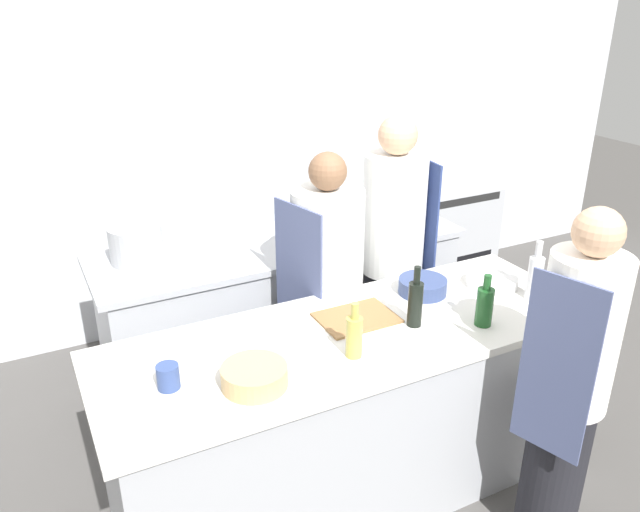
{
  "coord_description": "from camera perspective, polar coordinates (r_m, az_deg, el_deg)",
  "views": [
    {
      "loc": [
        -1.3,
        -2.18,
        2.4
      ],
      "look_at": [
        0.0,
        0.35,
        1.17
      ],
      "focal_mm": 35.0,
      "sensor_mm": 36.0,
      "label": 1
    }
  ],
  "objects": [
    {
      "name": "ground_plane",
      "position": [
        3.49,
        2.79,
        -20.06
      ],
      "size": [
        16.0,
        16.0,
        0.0
      ],
      "primitive_type": "plane",
      "color": "#4C4947"
    },
    {
      "name": "wall_back",
      "position": [
        4.61,
        -10.32,
        10.51
      ],
      "size": [
        8.0,
        0.06,
        2.8
      ],
      "color": "silver",
      "rests_on": "ground_plane"
    },
    {
      "name": "prep_counter",
      "position": [
        3.19,
        2.96,
        -14.03
      ],
      "size": [
        2.41,
        0.84,
        0.92
      ],
      "color": "#A8AAAF",
      "rests_on": "ground_plane"
    },
    {
      "name": "pass_counter",
      "position": [
        4.14,
        -3.41,
        -4.58
      ],
      "size": [
        2.36,
        0.74,
        0.92
      ],
      "color": "#A8AAAF",
      "rests_on": "ground_plane"
    },
    {
      "name": "oven_range",
      "position": [
        5.35,
        10.45,
        1.73
      ],
      "size": [
        0.8,
        0.7,
        0.92
      ],
      "color": "#A8AAAF",
      "rests_on": "ground_plane"
    },
    {
      "name": "chef_at_prep_near",
      "position": [
        2.92,
        21.76,
        -11.15
      ],
      "size": [
        0.37,
        0.36,
        1.64
      ],
      "rotation": [
        0.0,
        0.0,
        1.87
      ],
      "color": "black",
      "rests_on": "ground_plane"
    },
    {
      "name": "chef_at_stove",
      "position": [
        3.82,
        6.62,
        -0.25
      ],
      "size": [
        0.4,
        0.38,
        1.75
      ],
      "rotation": [
        0.0,
        0.0,
        -1.66
      ],
      "color": "black",
      "rests_on": "ground_plane"
    },
    {
      "name": "chef_at_pass_far",
      "position": [
        3.52,
        0.61,
        -3.6
      ],
      "size": [
        0.45,
        0.43,
        1.62
      ],
      "rotation": [
        0.0,
        0.0,
        1.81
      ],
      "color": "black",
      "rests_on": "ground_plane"
    },
    {
      "name": "bottle_olive_oil",
      "position": [
        2.96,
        8.71,
        -4.21
      ],
      "size": [
        0.07,
        0.07,
        0.3
      ],
      "color": "black",
      "rests_on": "prep_counter"
    },
    {
      "name": "bottle_vinegar",
      "position": [
        2.71,
        3.14,
        -7.26
      ],
      "size": [
        0.07,
        0.07,
        0.26
      ],
      "color": "#B2A84C",
      "rests_on": "prep_counter"
    },
    {
      "name": "bottle_wine",
      "position": [
        3.36,
        19.05,
        -1.76
      ],
      "size": [
        0.08,
        0.08,
        0.32
      ],
      "color": "silver",
      "rests_on": "prep_counter"
    },
    {
      "name": "bottle_cooking_oil",
      "position": [
        3.04,
        14.82,
        -4.38
      ],
      "size": [
        0.08,
        0.08,
        0.26
      ],
      "color": "#19471E",
      "rests_on": "prep_counter"
    },
    {
      "name": "bowl_mixing_large",
      "position": [
        2.56,
        -6.02,
        -10.88
      ],
      "size": [
        0.27,
        0.27,
        0.09
      ],
      "color": "tan",
      "rests_on": "prep_counter"
    },
    {
      "name": "bowl_prep_small",
      "position": [
        3.31,
        9.36,
        -2.74
      ],
      "size": [
        0.25,
        0.25,
        0.08
      ],
      "color": "navy",
      "rests_on": "prep_counter"
    },
    {
      "name": "bowl_ceramic_blue",
      "position": [
        3.48,
        15.44,
        -2.21
      ],
      "size": [
        0.27,
        0.27,
        0.05
      ],
      "color": "white",
      "rests_on": "prep_counter"
    },
    {
      "name": "cup",
      "position": [
        2.6,
        -13.72,
        -10.68
      ],
      "size": [
        0.09,
        0.09,
        0.1
      ],
      "color": "#33477F",
      "rests_on": "prep_counter"
    },
    {
      "name": "cutting_board",
      "position": [
        3.04,
        3.37,
        -5.65
      ],
      "size": [
        0.37,
        0.28,
        0.01
      ],
      "color": "olive",
      "rests_on": "prep_counter"
    },
    {
      "name": "stockpot",
      "position": [
        3.77,
        -16.47,
        1.1
      ],
      "size": [
        0.31,
        0.31,
        0.22
      ],
      "color": "#A8AAAF",
      "rests_on": "pass_counter"
    }
  ]
}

